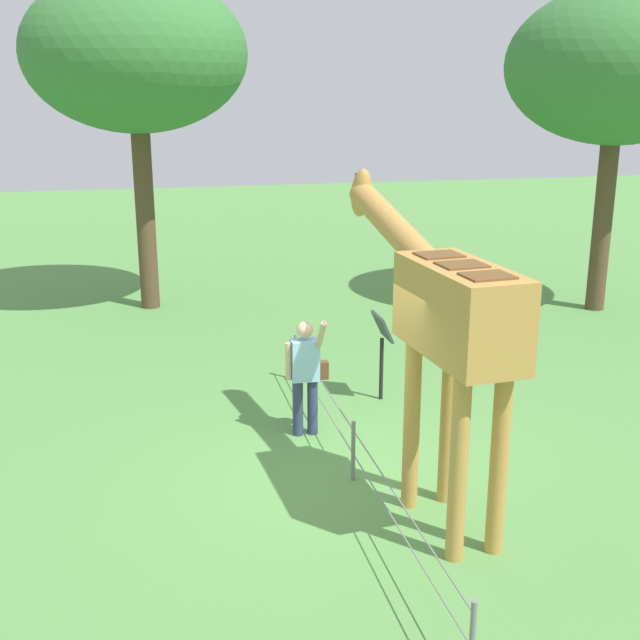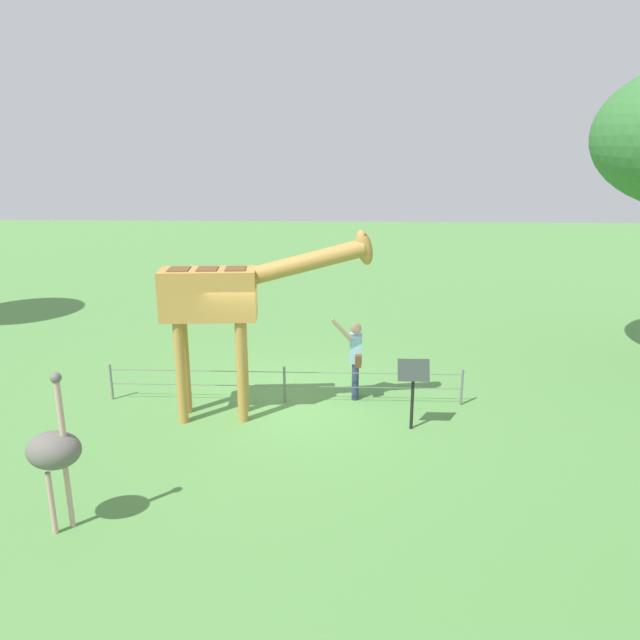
{
  "view_description": "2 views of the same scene",
  "coord_description": "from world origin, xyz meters",
  "px_view_note": "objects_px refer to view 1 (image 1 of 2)",
  "views": [
    {
      "loc": [
        -8.35,
        2.37,
        4.49
      ],
      "look_at": [
        -0.71,
        0.62,
        2.22
      ],
      "focal_mm": 45.06,
      "sensor_mm": 36.0,
      "label": 1
    },
    {
      "loc": [
        1.15,
        -11.05,
        4.94
      ],
      "look_at": [
        0.7,
        0.23,
        1.67
      ],
      "focal_mm": 33.82,
      "sensor_mm": 36.0,
      "label": 2
    }
  ],
  "objects_px": {
    "giraffe": "(444,313)",
    "tree_northeast": "(136,55)",
    "info_sign": "(382,338)",
    "visitor": "(306,371)",
    "tree_east": "(618,67)"
  },
  "relations": [
    {
      "from": "giraffe",
      "to": "tree_northeast",
      "type": "bearing_deg",
      "value": 16.66
    },
    {
      "from": "tree_northeast",
      "to": "info_sign",
      "type": "bearing_deg",
      "value": -152.23
    },
    {
      "from": "visitor",
      "to": "info_sign",
      "type": "distance_m",
      "value": 1.69
    },
    {
      "from": "giraffe",
      "to": "info_sign",
      "type": "bearing_deg",
      "value": -6.74
    },
    {
      "from": "giraffe",
      "to": "tree_east",
      "type": "bearing_deg",
      "value": -41.06
    },
    {
      "from": "tree_east",
      "to": "tree_northeast",
      "type": "height_order",
      "value": "tree_northeast"
    },
    {
      "from": "visitor",
      "to": "tree_northeast",
      "type": "relative_size",
      "value": 0.26
    },
    {
      "from": "tree_east",
      "to": "info_sign",
      "type": "height_order",
      "value": "tree_east"
    },
    {
      "from": "giraffe",
      "to": "tree_east",
      "type": "relative_size",
      "value": 0.6
    },
    {
      "from": "visitor",
      "to": "tree_northeast",
      "type": "xyz_separation_m",
      "value": [
        7.14,
        1.88,
        4.21
      ]
    },
    {
      "from": "tree_east",
      "to": "info_sign",
      "type": "distance_m",
      "value": 8.09
    },
    {
      "from": "giraffe",
      "to": "visitor",
      "type": "xyz_separation_m",
      "value": [
        2.34,
        0.96,
        -1.37
      ]
    },
    {
      "from": "tree_east",
      "to": "info_sign",
      "type": "bearing_deg",
      "value": 123.37
    },
    {
      "from": "giraffe",
      "to": "tree_northeast",
      "type": "relative_size",
      "value": 0.58
    },
    {
      "from": "tree_northeast",
      "to": "giraffe",
      "type": "bearing_deg",
      "value": -163.34
    }
  ]
}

